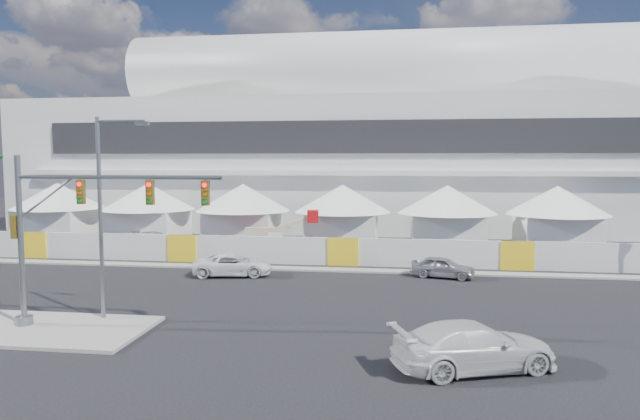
# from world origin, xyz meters

# --- Properties ---
(ground) EXTENTS (160.00, 160.00, 0.00)m
(ground) POSITION_xyz_m (0.00, 0.00, 0.00)
(ground) COLOR black
(ground) RESTS_ON ground
(median_island) EXTENTS (10.00, 5.00, 0.15)m
(median_island) POSITION_xyz_m (-6.00, -3.00, 0.07)
(median_island) COLOR gray
(median_island) RESTS_ON ground
(far_curb) EXTENTS (80.00, 1.20, 0.12)m
(far_curb) POSITION_xyz_m (20.00, 12.50, 0.06)
(far_curb) COLOR gray
(far_curb) RESTS_ON ground
(stadium) EXTENTS (80.00, 24.80, 21.98)m
(stadium) POSITION_xyz_m (8.71, 41.50, 9.45)
(stadium) COLOR silver
(stadium) RESTS_ON ground
(tent_row) EXTENTS (53.40, 8.40, 5.40)m
(tent_row) POSITION_xyz_m (0.50, 24.00, 3.15)
(tent_row) COLOR white
(tent_row) RESTS_ON ground
(hoarding_fence) EXTENTS (70.00, 0.25, 2.00)m
(hoarding_fence) POSITION_xyz_m (6.00, 14.50, 1.00)
(hoarding_fence) COLOR silver
(hoarding_fence) RESTS_ON ground
(sedan_silver) EXTENTS (2.50, 4.31, 1.38)m
(sedan_silver) POSITION_xyz_m (12.74, 11.17, 0.69)
(sedan_silver) COLOR #AFADB2
(sedan_silver) RESTS_ON ground
(pickup_curb) EXTENTS (3.26, 5.46, 1.42)m
(pickup_curb) POSITION_xyz_m (-0.80, 9.94, 0.71)
(pickup_curb) COLOR white
(pickup_curb) RESTS_ON ground
(pickup_near) EXTENTS (4.34, 6.42, 1.73)m
(pickup_near) POSITION_xyz_m (12.65, -5.17, 0.86)
(pickup_near) COLOR silver
(pickup_near) RESTS_ON ground
(lot_car_c) EXTENTS (3.83, 5.44, 1.46)m
(lot_car_c) POSITION_xyz_m (-10.51, 19.73, 0.73)
(lot_car_c) COLOR #B8B7BD
(lot_car_c) RESTS_ON ground
(traffic_mast) EXTENTS (9.68, 0.74, 7.59)m
(traffic_mast) POSITION_xyz_m (-4.72, -2.68, 4.35)
(traffic_mast) COLOR slate
(traffic_mast) RESTS_ON median_island
(streetlight_median) EXTENTS (2.59, 0.26, 9.35)m
(streetlight_median) POSITION_xyz_m (-3.55, -1.07, 5.52)
(streetlight_median) COLOR slate
(streetlight_median) RESTS_ON median_island
(boom_lift) EXTENTS (7.12, 2.07, 3.55)m
(boom_lift) POSITION_xyz_m (-0.91, 18.43, 0.96)
(boom_lift) COLOR red
(boom_lift) RESTS_ON ground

